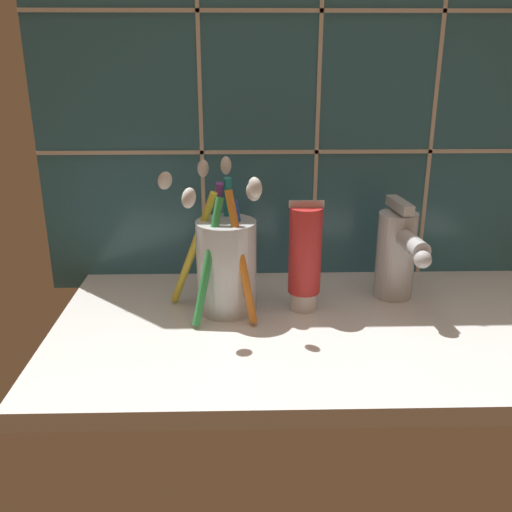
% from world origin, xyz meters
% --- Properties ---
extents(sink_counter, '(0.61, 0.33, 0.02)m').
position_xyz_m(sink_counter, '(0.00, 0.00, 0.01)').
color(sink_counter, white).
rests_on(sink_counter, ground).
extents(tile_wall_backsplash, '(0.71, 0.02, 0.51)m').
position_xyz_m(tile_wall_backsplash, '(0.00, 0.17, 0.25)').
color(tile_wall_backsplash, '#336B7F').
rests_on(tile_wall_backsplash, ground).
extents(toothbrush_cup, '(0.13, 0.13, 0.18)m').
position_xyz_m(toothbrush_cup, '(-0.10, 0.04, 0.08)').
color(toothbrush_cup, silver).
rests_on(toothbrush_cup, sink_counter).
extents(toothpaste_tube, '(0.04, 0.04, 0.14)m').
position_xyz_m(toothpaste_tube, '(-0.01, 0.04, 0.09)').
color(toothpaste_tube, white).
rests_on(toothpaste_tube, sink_counter).
extents(sink_faucet, '(0.05, 0.12, 0.13)m').
position_xyz_m(sink_faucet, '(0.11, 0.07, 0.08)').
color(sink_faucet, silver).
rests_on(sink_faucet, sink_counter).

